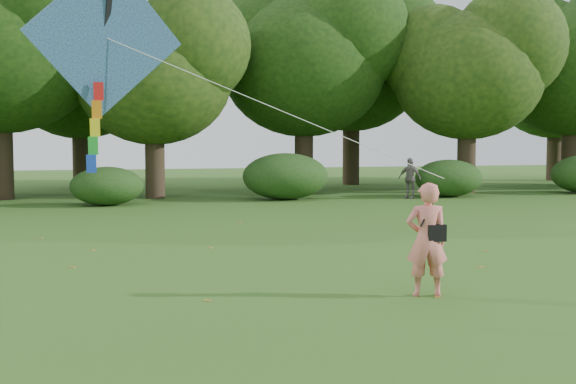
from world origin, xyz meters
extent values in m
plane|color=#265114|center=(0.00, 0.00, 0.00)|extent=(100.00, 100.00, 0.00)
imported|color=#ED786F|center=(0.37, -0.05, 0.88)|extent=(0.73, 0.58, 1.76)
imported|color=gray|center=(8.03, 17.02, 0.83)|extent=(0.94, 1.01, 1.67)
cube|color=black|center=(0.49, -0.08, 0.98)|extent=(0.30, 0.20, 0.26)
cylinder|color=black|center=(0.37, -0.09, 1.32)|extent=(0.33, 0.14, 0.47)
cube|color=#2741AC|center=(-4.36, 0.69, 3.87)|extent=(2.25, 0.60, 2.27)
cube|color=black|center=(-4.36, 0.72, 3.87)|extent=(0.35, 0.62, 2.04)
cylinder|color=white|center=(-1.87, 0.30, 2.84)|extent=(4.99, 0.80, 2.07)
cube|color=red|center=(-4.46, 0.71, 3.10)|extent=(0.14, 0.06, 0.26)
cube|color=orange|center=(-4.49, 0.71, 2.84)|extent=(0.14, 0.06, 0.26)
cube|color=yellow|center=(-4.52, 0.71, 2.58)|extent=(0.14, 0.06, 0.26)
cube|color=green|center=(-4.55, 0.71, 2.32)|extent=(0.14, 0.06, 0.26)
cube|color=blue|center=(-4.58, 0.71, 2.06)|extent=(0.14, 0.06, 0.26)
cylinder|color=#3A2D1E|center=(-8.00, 21.00, 1.92)|extent=(0.88, 0.88, 3.85)
cylinder|color=#3A2D1E|center=(-2.00, 20.00, 1.57)|extent=(0.80, 0.80, 3.15)
ellipsoid|color=#1E3F11|center=(-2.00, 20.00, 4.91)|extent=(6.40, 6.40, 5.44)
cylinder|color=#3A2D1E|center=(5.00, 22.00, 1.84)|extent=(0.86, 0.86, 3.67)
ellipsoid|color=#1E3F11|center=(5.00, 22.00, 5.76)|extent=(7.60, 7.60, 6.46)
cylinder|color=#3A2D1E|center=(12.00, 19.50, 1.72)|extent=(0.83, 0.83, 3.43)
ellipsoid|color=#1E3F11|center=(12.00, 19.50, 5.30)|extent=(6.80, 6.80, 5.78)
cylinder|color=#3A2D1E|center=(19.00, 21.50, 1.89)|extent=(0.87, 0.87, 3.78)
ellipsoid|color=#1E3F11|center=(19.00, 21.50, 5.92)|extent=(7.80, 7.80, 6.63)
cylinder|color=#3A2D1E|center=(-5.00, 27.50, 1.75)|extent=(0.84, 0.84, 3.50)
ellipsoid|color=#1E3F11|center=(-5.00, 27.50, 5.43)|extent=(7.00, 7.00, 5.95)
cylinder|color=#3A2D1E|center=(9.00, 26.50, 2.01)|extent=(0.90, 0.90, 4.02)
ellipsoid|color=#1E3F11|center=(9.00, 26.50, 6.17)|extent=(7.80, 7.80, 6.63)
cylinder|color=#3A2D1E|center=(22.00, 27.00, 1.78)|extent=(0.85, 0.85, 3.57)
ellipsoid|color=#1E3F11|center=(22.00, 27.00, 5.55)|extent=(7.20, 7.20, 6.12)
ellipsoid|color=#264919|center=(-4.00, 17.10, 0.71)|extent=(2.66, 2.09, 1.42)
ellipsoid|color=#264919|center=(3.00, 17.90, 0.94)|extent=(3.50, 2.75, 1.88)
ellipsoid|color=#264919|center=(10.00, 17.40, 0.79)|extent=(2.94, 2.31, 1.58)
cube|color=olive|center=(-0.40, 10.45, 0.00)|extent=(0.14, 0.14, 0.01)
cube|color=olive|center=(2.51, 1.99, 0.00)|extent=(0.14, 0.12, 0.01)
cube|color=olive|center=(-5.79, 8.43, 0.00)|extent=(0.14, 0.14, 0.01)
cube|color=olive|center=(-2.03, 5.76, 0.00)|extent=(0.13, 0.14, 0.01)
cube|color=olive|center=(-4.96, 4.02, 0.00)|extent=(0.14, 0.13, 0.01)
cube|color=olive|center=(0.49, -0.19, 0.00)|extent=(0.12, 0.14, 0.01)
cube|color=olive|center=(-2.94, 0.52, 0.00)|extent=(0.14, 0.12, 0.01)
cube|color=olive|center=(3.65, 3.72, 0.00)|extent=(0.14, 0.13, 0.01)
cube|color=olive|center=(-4.57, 6.07, 0.00)|extent=(0.14, 0.14, 0.01)
camera|label=1|loc=(-4.60, -10.07, 2.41)|focal=45.00mm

